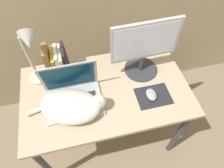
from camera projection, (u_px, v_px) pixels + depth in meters
The scene contains 9 objects.
ground_plane at pixel (116, 168), 1.75m from camera, with size 12.00×12.00×0.00m, color #847056.
desk at pixel (106, 97), 1.42m from camera, with size 1.13×0.66×0.73m.
laptop at pixel (73, 94), 1.26m from camera, with size 0.35×0.26×0.27m.
cat at pixel (72, 106), 1.21m from camera, with size 0.49×0.36×0.13m.
external_monitor at pixel (145, 48), 1.28m from camera, with size 0.45×0.24×0.41m.
mousepad at pixel (153, 96), 1.32m from camera, with size 0.22×0.17×0.00m.
computer_mouse at pixel (151, 94), 1.30m from camera, with size 0.07×0.10×0.03m.
book_row at pixel (57, 63), 1.34m from camera, with size 0.15×0.17×0.25m.
desk_lamp at pixel (30, 49), 1.16m from camera, with size 0.17×0.17×0.44m.
Camera 1 is at (-0.14, -0.42, 1.85)m, focal length 32.00 mm.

